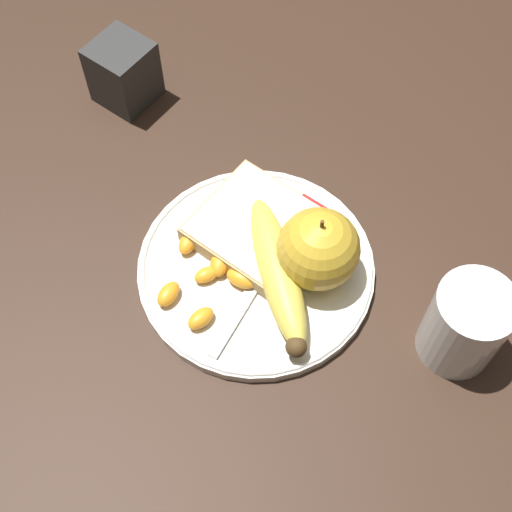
% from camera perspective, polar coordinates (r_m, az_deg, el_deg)
% --- Properties ---
extents(ground_plane, '(3.00, 3.00, 0.00)m').
position_cam_1_polar(ground_plane, '(0.74, 0.00, -1.24)').
color(ground_plane, '#332116').
extents(plate, '(0.24, 0.24, 0.01)m').
position_cam_1_polar(plate, '(0.73, 0.00, -0.94)').
color(plate, silver).
rests_on(plate, ground_plane).
extents(juice_glass, '(0.07, 0.07, 0.10)m').
position_cam_1_polar(juice_glass, '(0.69, 16.34, -5.38)').
color(juice_glass, silver).
rests_on(juice_glass, ground_plane).
extents(apple, '(0.08, 0.08, 0.09)m').
position_cam_1_polar(apple, '(0.69, 5.01, 0.54)').
color(apple, gold).
rests_on(apple, plate).
extents(banana, '(0.16, 0.14, 0.04)m').
position_cam_1_polar(banana, '(0.70, 1.61, -1.57)').
color(banana, '#E0CC4C').
rests_on(banana, plate).
extents(bread_slice, '(0.12, 0.11, 0.02)m').
position_cam_1_polar(bread_slice, '(0.74, 0.08, 2.31)').
color(bread_slice, tan).
rests_on(bread_slice, plate).
extents(fork, '(0.04, 0.18, 0.00)m').
position_cam_1_polar(fork, '(0.72, 0.60, -1.22)').
color(fork, silver).
rests_on(fork, plate).
extents(jam_packet, '(0.04, 0.04, 0.02)m').
position_cam_1_polar(jam_packet, '(0.74, 4.36, 2.86)').
color(jam_packet, white).
rests_on(jam_packet, plate).
extents(orange_segment_0, '(0.03, 0.04, 0.02)m').
position_cam_1_polar(orange_segment_0, '(0.72, -2.87, -0.51)').
color(orange_segment_0, orange).
rests_on(orange_segment_0, plate).
extents(orange_segment_1, '(0.03, 0.03, 0.01)m').
position_cam_1_polar(orange_segment_1, '(0.72, -3.99, -1.51)').
color(orange_segment_1, orange).
rests_on(orange_segment_1, plate).
extents(orange_segment_2, '(0.02, 0.03, 0.02)m').
position_cam_1_polar(orange_segment_2, '(0.71, -7.03, -3.04)').
color(orange_segment_2, orange).
rests_on(orange_segment_2, plate).
extents(orange_segment_3, '(0.02, 0.03, 0.02)m').
position_cam_1_polar(orange_segment_3, '(0.69, -4.45, -5.00)').
color(orange_segment_3, orange).
rests_on(orange_segment_3, plate).
extents(orange_segment_4, '(0.02, 0.03, 0.02)m').
position_cam_1_polar(orange_segment_4, '(0.73, -5.43, 1.09)').
color(orange_segment_4, orange).
rests_on(orange_segment_4, plate).
extents(orange_segment_5, '(0.04, 0.02, 0.02)m').
position_cam_1_polar(orange_segment_5, '(0.71, -1.23, -1.76)').
color(orange_segment_5, orange).
rests_on(orange_segment_5, plate).
extents(condiment_caddy, '(0.06, 0.06, 0.08)m').
position_cam_1_polar(condiment_caddy, '(0.87, -10.55, 14.23)').
color(condiment_caddy, '#2D2D2D').
rests_on(condiment_caddy, ground_plane).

